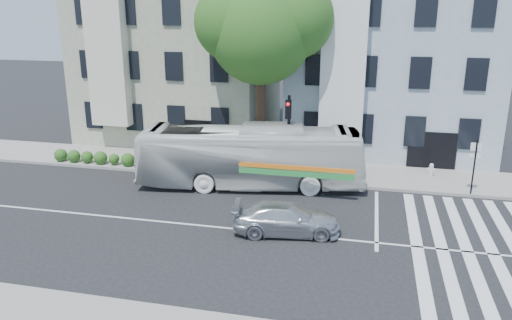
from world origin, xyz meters
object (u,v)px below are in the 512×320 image
(sedan, at_px, (286,219))
(fire_hydrant, at_px, (431,169))
(traffic_signal, at_px, (288,128))
(bus, at_px, (250,156))

(sedan, bearing_deg, fire_hydrant, -46.61)
(traffic_signal, relative_size, fire_hydrant, 6.63)
(traffic_signal, height_order, fire_hydrant, traffic_signal)
(bus, height_order, sedan, bus)
(fire_hydrant, bearing_deg, sedan, -127.01)
(bus, height_order, fire_hydrant, bus)
(sedan, relative_size, traffic_signal, 0.94)
(sedan, distance_m, fire_hydrant, 10.56)
(sedan, relative_size, fire_hydrant, 6.21)
(bus, xyz_separation_m, traffic_signal, (1.78, 0.74, 1.39))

